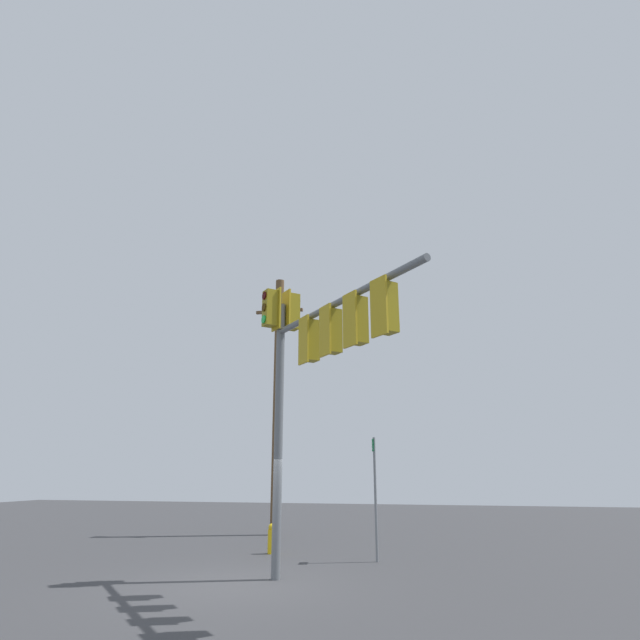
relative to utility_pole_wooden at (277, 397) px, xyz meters
The scene contains 5 objects.
ground_plane 10.45m from the utility_pole_wooden, 167.46° to the right, with size 60.00×60.00×0.00m, color #38383A.
signal_mast_assembly 9.97m from the utility_pole_wooden, 158.32° to the right, with size 4.36×4.14×6.58m.
utility_pole_wooden is the anchor object (origin of this frame).
route_sign_primary 7.66m from the utility_pole_wooden, 139.86° to the right, with size 0.39×0.12×3.14m.
fire_hydrant 6.70m from the utility_pole_wooden, 163.12° to the right, with size 0.30×0.22×0.81m.
Camera 1 is at (-11.14, -4.44, 2.20)m, focal length 29.68 mm.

